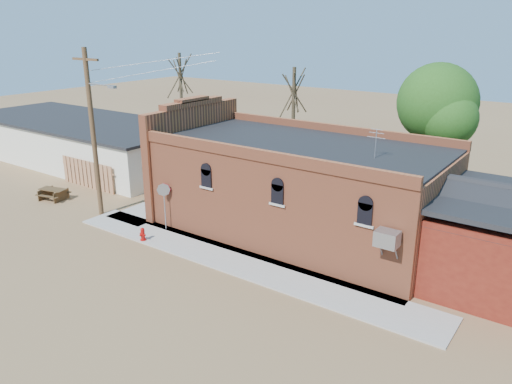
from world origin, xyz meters
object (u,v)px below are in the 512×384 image
Objects in this scene: utility_pole at (93,130)px; trash_barrel at (192,194)px; fire_hydrant at (143,234)px; stop_sign at (164,194)px; brick_bar at (293,187)px; picnic_table at (53,193)px.

trash_barrel is (2.62, 4.56, -4.29)m from utility_pole.
fire_hydrant is at bearing -70.67° from trash_barrel.
utility_pole is 3.65× the size of stop_sign.
stop_sign is at bearing 5.81° from utility_pole.
utility_pole is 13.78× the size of fire_hydrant.
stop_sign is (4.54, 0.46, -2.80)m from utility_pole.
brick_bar reaches higher than stop_sign.
fire_hydrant reaches higher than picnic_table.
utility_pole is 11.21× the size of trash_barrel.
brick_bar reaches higher than picnic_table.
trash_barrel is (-1.92, 4.09, -1.49)m from stop_sign.
trash_barrel is at bearing 177.90° from brick_bar.
trash_barrel is 8.44m from picnic_table.
utility_pole is (-9.79, -4.29, 2.43)m from brick_bar.
stop_sign is 1.32× the size of picnic_table.
brick_bar is at bearing 54.60° from fire_hydrant.
picnic_table is at bearing -146.69° from trash_barrel.
fire_hydrant is at bearing -133.09° from brick_bar.
fire_hydrant is 2.29m from stop_sign.
picnic_table is (-7.06, -4.64, -0.04)m from trash_barrel.
picnic_table is at bearing 162.29° from stop_sign.
brick_bar is 10.96m from utility_pole.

